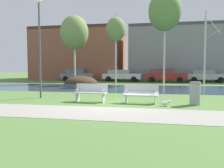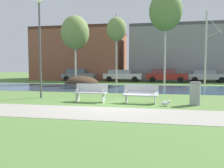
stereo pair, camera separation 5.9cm
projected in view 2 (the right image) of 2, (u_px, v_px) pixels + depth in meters
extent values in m
plane|color=#517538|center=(135.00, 87.00, 19.93)|extent=(120.00, 120.00, 0.00)
cube|color=gray|center=(102.00, 113.00, 8.29)|extent=(60.00, 2.46, 0.01)
cube|color=#284256|center=(133.00, 88.00, 18.39)|extent=(80.00, 7.34, 0.01)
ellipsoid|color=#423021|center=(82.00, 83.00, 24.29)|extent=(3.53, 3.20, 1.60)
cube|color=#B2B5B7|center=(90.00, 93.00, 10.96)|extent=(1.62, 0.56, 0.05)
cube|color=#B2B5B7|center=(92.00, 88.00, 11.21)|extent=(1.60, 0.16, 0.40)
cube|color=#B2B5B7|center=(78.00, 97.00, 11.19)|extent=(0.06, 0.43, 0.45)
cube|color=#B2B5B7|center=(104.00, 98.00, 10.87)|extent=(0.06, 0.43, 0.45)
cylinder|color=#B2B5B7|center=(77.00, 89.00, 11.13)|extent=(0.06, 0.28, 0.04)
cylinder|color=#B2B5B7|center=(103.00, 90.00, 10.81)|extent=(0.06, 0.28, 0.04)
cube|color=#B2B5B7|center=(141.00, 94.00, 10.49)|extent=(1.62, 0.55, 0.19)
cube|color=#B2B5B7|center=(141.00, 89.00, 10.74)|extent=(1.60, 0.16, 0.40)
cube|color=#B2B5B7|center=(127.00, 98.00, 10.72)|extent=(0.06, 0.43, 0.45)
cube|color=#B2B5B7|center=(155.00, 99.00, 10.40)|extent=(0.06, 0.43, 0.45)
cylinder|color=#B2B5B7|center=(127.00, 90.00, 10.66)|extent=(0.06, 0.28, 0.04)
cylinder|color=#B2B5B7|center=(155.00, 91.00, 10.34)|extent=(0.06, 0.28, 0.04)
cylinder|color=gray|center=(195.00, 94.00, 10.06)|extent=(0.46, 0.46, 1.03)
torus|color=#545557|center=(195.00, 83.00, 10.03)|extent=(0.48, 0.48, 0.04)
ellipsoid|color=white|center=(165.00, 103.00, 9.83)|extent=(0.37, 0.17, 0.17)
sphere|color=white|center=(169.00, 101.00, 9.79)|extent=(0.12, 0.12, 0.12)
cone|color=gold|center=(171.00, 101.00, 9.78)|extent=(0.07, 0.04, 0.04)
cylinder|color=gold|center=(165.00, 105.00, 9.80)|extent=(0.01, 0.01, 0.10)
cylinder|color=gold|center=(165.00, 105.00, 9.87)|extent=(0.01, 0.01, 0.10)
cylinder|color=#4C4C51|center=(40.00, 51.00, 12.35)|extent=(0.10, 0.10, 5.09)
sphere|color=white|center=(39.00, 0.00, 12.16)|extent=(0.32, 0.32, 0.32)
cylinder|color=beige|center=(75.00, 51.00, 24.40)|extent=(0.18, 0.18, 6.90)
ellipsoid|color=olive|center=(75.00, 33.00, 24.26)|extent=(2.96, 2.96, 3.56)
cylinder|color=beige|center=(116.00, 49.00, 23.55)|extent=(0.16, 0.16, 7.18)
ellipsoid|color=olive|center=(116.00, 29.00, 23.41)|extent=(2.01, 2.01, 2.41)
cylinder|color=beige|center=(165.00, 38.00, 23.00)|extent=(0.19, 0.19, 9.36)
ellipsoid|color=#668947|center=(166.00, 11.00, 22.82)|extent=(3.26, 3.26, 3.92)
cylinder|color=beige|center=(206.00, 48.00, 22.47)|extent=(0.18, 0.18, 7.19)
cylinder|color=beige|center=(213.00, 34.00, 22.75)|extent=(1.09, 1.56, 0.60)
cylinder|color=beige|center=(216.00, 27.00, 21.45)|extent=(1.38, 1.34, 1.15)
cube|color=slate|center=(80.00, 76.00, 29.02)|extent=(4.39, 2.12, 0.65)
cube|color=slate|center=(77.00, 71.00, 29.06)|extent=(2.49, 1.79, 0.58)
cylinder|color=black|center=(93.00, 78.00, 29.60)|extent=(0.65, 0.26, 0.64)
cylinder|color=black|center=(88.00, 79.00, 27.78)|extent=(0.65, 0.26, 0.64)
cylinder|color=black|center=(73.00, 78.00, 30.31)|extent=(0.65, 0.26, 0.64)
cylinder|color=black|center=(66.00, 79.00, 28.49)|extent=(0.65, 0.26, 0.64)
cube|color=silver|center=(123.00, 76.00, 28.00)|extent=(4.77, 2.14, 0.63)
cube|color=#949AAC|center=(120.00, 72.00, 28.05)|extent=(2.70, 1.80, 0.47)
cylinder|color=black|center=(137.00, 79.00, 28.55)|extent=(0.65, 0.26, 0.64)
cylinder|color=black|center=(135.00, 79.00, 26.73)|extent=(0.65, 0.26, 0.64)
cylinder|color=black|center=(113.00, 78.00, 29.32)|extent=(0.65, 0.26, 0.64)
cylinder|color=black|center=(109.00, 79.00, 27.49)|extent=(0.65, 0.26, 0.64)
cube|color=maroon|center=(166.00, 76.00, 26.59)|extent=(4.75, 2.00, 0.67)
cube|color=brown|center=(163.00, 71.00, 26.64)|extent=(2.69, 1.68, 0.54)
cylinder|color=black|center=(180.00, 79.00, 27.08)|extent=(0.65, 0.26, 0.64)
cylinder|color=black|center=(181.00, 80.00, 25.39)|extent=(0.65, 0.26, 0.64)
cylinder|color=black|center=(154.00, 79.00, 27.85)|extent=(0.65, 0.26, 0.64)
cylinder|color=black|center=(152.00, 79.00, 26.16)|extent=(0.65, 0.26, 0.64)
cube|color=#B2B5BC|center=(207.00, 77.00, 26.33)|extent=(4.30, 2.12, 0.64)
cube|color=gray|center=(204.00, 72.00, 26.37)|extent=(2.44, 1.79, 0.47)
cylinder|color=black|center=(218.00, 79.00, 26.92)|extent=(0.65, 0.26, 0.64)
cylinder|color=black|center=(222.00, 80.00, 25.09)|extent=(0.65, 0.26, 0.64)
cylinder|color=black|center=(193.00, 79.00, 27.61)|extent=(0.65, 0.26, 0.64)
cylinder|color=black|center=(195.00, 80.00, 25.78)|extent=(0.65, 0.26, 0.64)
cube|color=brown|center=(83.00, 56.00, 34.09)|extent=(11.91, 9.73, 6.70)
cube|color=#4E2C21|center=(82.00, 32.00, 33.85)|extent=(11.91, 9.73, 0.40)
cube|color=gray|center=(198.00, 55.00, 30.74)|extent=(17.78, 6.29, 6.87)
cube|color=#48484B|center=(198.00, 27.00, 30.48)|extent=(17.78, 6.29, 0.40)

